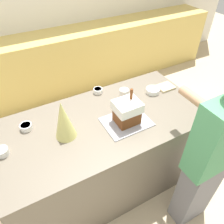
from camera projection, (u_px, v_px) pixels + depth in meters
ground_plane at (106, 177)px, 2.49m from camera, size 12.00×12.00×0.00m
wall_back at (32, 5)px, 3.14m from camera, size 8.00×0.05×2.60m
back_cabinet_block at (49, 66)px, 3.46m from camera, size 6.00×0.60×0.96m
kitchen_island at (105, 152)px, 2.20m from camera, size 1.85×0.92×0.89m
baking_tray at (126, 122)px, 1.89m from camera, size 0.40×0.31×0.01m
gingerbread_house at (127, 112)px, 1.81m from camera, size 0.21×0.19×0.30m
decorative_tree at (64, 120)px, 1.66m from camera, size 0.17×0.17×0.34m
candy_bowl_center_rear at (26, 127)px, 1.81m from camera, size 0.10×0.10×0.05m
candy_bowl_front_corner at (98, 90)px, 2.20m from camera, size 0.09×0.09×0.05m
candy_bowl_far_right at (2, 152)px, 1.61m from camera, size 0.09×0.09×0.05m
candy_bowl_far_left at (153, 90)px, 2.20m from camera, size 0.14×0.14×0.05m
cookbook at (166, 87)px, 2.28m from camera, size 0.17×0.14×0.02m
mug at (124, 94)px, 2.12m from camera, size 0.09×0.09×0.10m
person at (209, 160)px, 1.65m from camera, size 0.42×0.53×1.61m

